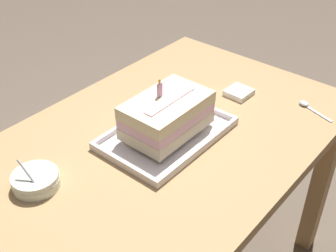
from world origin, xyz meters
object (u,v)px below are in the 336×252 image
(foil_tray, at_px, (167,134))
(birthday_cake, at_px, (167,115))
(bowl_stack, at_px, (36,180))
(serving_spoon_near_tray, at_px, (307,106))
(napkin_pile, at_px, (239,92))

(foil_tray, xyz_separation_m, birthday_cake, (-0.00, -0.00, 0.07))
(birthday_cake, relative_size, bowl_stack, 2.07)
(bowl_stack, bearing_deg, birthday_cake, -17.55)
(serving_spoon_near_tray, bearing_deg, foil_tray, 149.01)
(serving_spoon_near_tray, bearing_deg, napkin_pile, 110.14)
(birthday_cake, bearing_deg, serving_spoon_near_tray, -30.99)
(bowl_stack, xyz_separation_m, serving_spoon_near_tray, (0.79, -0.37, -0.01))
(serving_spoon_near_tray, relative_size, napkin_pile, 1.59)
(serving_spoon_near_tray, distance_m, napkin_pile, 0.22)
(bowl_stack, relative_size, serving_spoon_near_tray, 0.92)
(birthday_cake, relative_size, serving_spoon_near_tray, 1.89)
(bowl_stack, xyz_separation_m, napkin_pile, (0.71, -0.16, -0.01))
(foil_tray, bearing_deg, serving_spoon_near_tray, -30.99)
(bowl_stack, distance_m, napkin_pile, 0.73)
(foil_tray, distance_m, serving_spoon_near_tray, 0.48)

